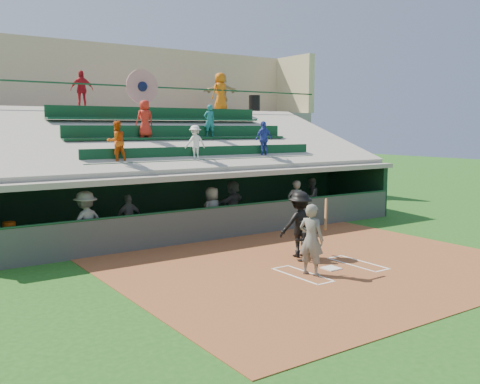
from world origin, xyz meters
TOP-DOWN VIEW (x-y plane):
  - ground at (0.00, 0.00)m, footprint 100.00×100.00m
  - dirt_slab at (0.00, 0.50)m, footprint 11.00×9.00m
  - home_plate at (0.00, 0.00)m, footprint 0.43×0.43m
  - batters_box_chalk at (0.00, 0.00)m, footprint 2.65×1.85m
  - dugout_floor at (0.00, 6.75)m, footprint 16.00×3.50m
  - concourse_slab at (0.00, 13.50)m, footprint 20.00×3.00m
  - grandstand at (-0.01, 10.51)m, footprint 20.40×10.40m
  - batter_at_plate at (-0.83, -0.12)m, footprint 0.96×0.82m
  - catcher at (-0.06, 1.11)m, footprint 0.64×0.53m
  - home_umpire at (0.21, 1.55)m, footprint 1.37×0.95m
  - dugout_bench at (0.16, 8.12)m, footprint 15.79×5.18m
  - white_table at (-6.82, 6.19)m, footprint 0.92×0.79m
  - water_cooler at (-6.87, 6.20)m, footprint 0.36×0.36m
  - dugout_player_a at (-4.89, 5.36)m, footprint 1.38×1.03m
  - dugout_player_b at (-3.13, 6.30)m, footprint 0.95×0.46m
  - dugout_player_c at (-0.31, 5.62)m, footprint 0.96×0.78m
  - dugout_player_d at (1.48, 6.99)m, footprint 1.66×1.11m
  - dugout_player_e at (3.17, 5.22)m, footprint 0.75×0.61m
  - dugout_player_f at (5.29, 6.69)m, footprint 0.93×0.81m
  - trash_bin at (6.57, 12.59)m, footprint 0.58×0.58m
  - concourse_staff_a at (-2.58, 12.31)m, footprint 0.98×0.56m
  - concourse_staff_b at (4.19, 12.16)m, footprint 0.98×0.71m
  - concourse_staff_c at (4.81, 13.02)m, footprint 1.89×1.28m

SIDE VIEW (x-z plane):
  - ground at x=0.00m, z-range 0.00..0.00m
  - dirt_slab at x=0.00m, z-range 0.00..0.02m
  - dugout_floor at x=0.00m, z-range 0.00..0.04m
  - batters_box_chalk at x=0.00m, z-range 0.02..0.03m
  - home_plate at x=0.00m, z-range 0.02..0.05m
  - dugout_bench at x=0.16m, z-range 0.04..0.53m
  - white_table at x=-6.82m, z-range 0.04..0.73m
  - catcher at x=-0.06m, z-range 0.02..1.20m
  - dugout_player_b at x=-3.13m, z-range 0.04..1.61m
  - dugout_player_f at x=5.29m, z-range 0.04..1.68m
  - dugout_player_c at x=-0.31m, z-range 0.04..1.74m
  - dugout_player_d at x=1.48m, z-range 0.04..1.76m
  - water_cooler at x=-6.87m, z-range 0.73..1.09m
  - dugout_player_e at x=3.17m, z-range 0.04..1.82m
  - batter_at_plate at x=-0.83m, z-range -0.02..1.93m
  - dugout_player_a at x=-4.89m, z-range 0.04..1.94m
  - home_umpire at x=0.21m, z-range 0.02..1.96m
  - grandstand at x=-0.01m, z-range -1.64..6.16m
  - concourse_slab at x=0.00m, z-range 0.00..4.60m
  - trash_bin at x=6.57m, z-range 4.60..5.47m
  - concourse_staff_a at x=-2.58m, z-range 4.60..6.18m
  - concourse_staff_b at x=4.19m, z-range 4.60..6.46m
  - concourse_staff_c at x=4.81m, z-range 4.60..6.56m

